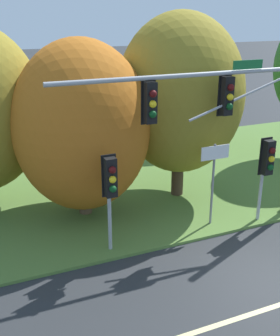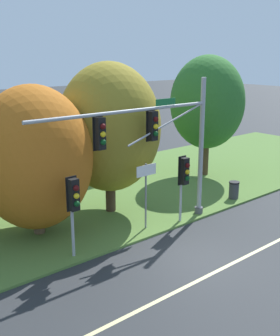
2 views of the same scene
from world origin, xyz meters
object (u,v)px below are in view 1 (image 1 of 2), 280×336
at_px(traffic_signal_mast, 239,112).
at_px(pedestrian_signal_near_kerb, 267,162).
at_px(tree_mid_verge, 180,95).
at_px(pedestrian_signal_further_along, 110,183).
at_px(tree_tall_centre, 193,82).
at_px(tree_behind_signpost, 82,126).
at_px(route_sign_post, 214,171).

height_order(traffic_signal_mast, pedestrian_signal_near_kerb, traffic_signal_mast).
height_order(traffic_signal_mast, tree_mid_verge, tree_mid_verge).
bearing_deg(pedestrian_signal_further_along, tree_tall_centre, 48.99).
bearing_deg(traffic_signal_mast, tree_behind_signpost, 146.68).
bearing_deg(pedestrian_signal_near_kerb, tree_behind_signpost, 150.27).
bearing_deg(pedestrian_signal_near_kerb, traffic_signal_mast, 166.62).
height_order(tree_mid_verge, tree_tall_centre, tree_mid_verge).
xyz_separation_m(route_sign_post, tree_behind_signpost, (-3.86, 2.64, 1.32)).
bearing_deg(tree_mid_verge, tree_tall_centre, 56.03).
height_order(pedestrian_signal_near_kerb, tree_tall_centre, tree_tall_centre).
distance_m(traffic_signal_mast, pedestrian_signal_near_kerb, 2.18).
relative_size(route_sign_post, tree_behind_signpost, 0.46).
distance_m(pedestrian_signal_further_along, tree_mid_verge, 5.41).
relative_size(route_sign_post, tree_mid_verge, 0.41).
xyz_separation_m(traffic_signal_mast, pedestrian_signal_near_kerb, (1.16, -0.28, -1.82)).
height_order(pedestrian_signal_further_along, tree_tall_centre, tree_tall_centre).
bearing_deg(tree_tall_centre, pedestrian_signal_near_kerb, -105.24).
relative_size(pedestrian_signal_further_along, route_sign_post, 1.08).
height_order(route_sign_post, tree_tall_centre, tree_tall_centre).
bearing_deg(tree_tall_centre, tree_behind_signpost, -141.74).
bearing_deg(tree_mid_verge, route_sign_post, -92.44).
bearing_deg(route_sign_post, tree_mid_verge, 87.56).
relative_size(tree_behind_signpost, tree_tall_centre, 1.16).
distance_m(pedestrian_signal_near_kerb, route_sign_post, 1.87).
xyz_separation_m(traffic_signal_mast, tree_mid_verge, (-0.49, 3.08, 0.07)).
relative_size(pedestrian_signal_further_along, tree_behind_signpost, 0.50).
bearing_deg(tree_tall_centre, pedestrian_signal_further_along, -131.01).
relative_size(traffic_signal_mast, tree_behind_signpost, 1.41).
relative_size(traffic_signal_mast, tree_mid_verge, 1.24).
xyz_separation_m(pedestrian_signal_further_along, tree_behind_signpost, (0.02, 3.01, 1.01)).
relative_size(pedestrian_signal_near_kerb, tree_behind_signpost, 0.49).
relative_size(pedestrian_signal_near_kerb, tree_mid_verge, 0.43).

